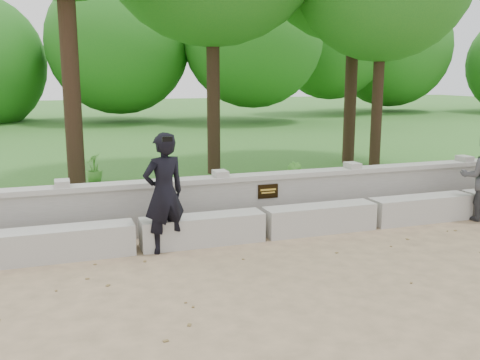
% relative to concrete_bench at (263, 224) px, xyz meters
% --- Properties ---
extents(ground, '(80.00, 80.00, 0.00)m').
position_rel_concrete_bench_xyz_m(ground, '(-0.00, -1.90, -0.22)').
color(ground, tan).
rests_on(ground, ground).
extents(lawn, '(40.00, 22.00, 0.25)m').
position_rel_concrete_bench_xyz_m(lawn, '(-0.00, 12.10, -0.10)').
color(lawn, '#356C27').
rests_on(lawn, ground).
extents(concrete_bench, '(11.90, 0.45, 0.45)m').
position_rel_concrete_bench_xyz_m(concrete_bench, '(0.00, 0.00, 0.00)').
color(concrete_bench, '#B9B6AF').
rests_on(concrete_bench, ground).
extents(parapet_wall, '(12.50, 0.35, 0.90)m').
position_rel_concrete_bench_xyz_m(parapet_wall, '(0.00, 0.70, 0.24)').
color(parapet_wall, '#AEABA4').
rests_on(parapet_wall, ground).
extents(man_main, '(0.74, 0.68, 1.77)m').
position_rel_concrete_bench_xyz_m(man_main, '(-1.62, -0.17, 0.66)').
color(man_main, black).
rests_on(man_main, ground).
extents(shrub_b, '(0.34, 0.41, 0.69)m').
position_rel_concrete_bench_xyz_m(shrub_b, '(1.15, 1.40, 0.37)').
color(shrub_b, '#479131').
rests_on(shrub_b, lawn).
extents(shrub_d, '(0.37, 0.40, 0.64)m').
position_rel_concrete_bench_xyz_m(shrub_d, '(-2.31, 4.18, 0.34)').
color(shrub_d, '#479131').
rests_on(shrub_d, lawn).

